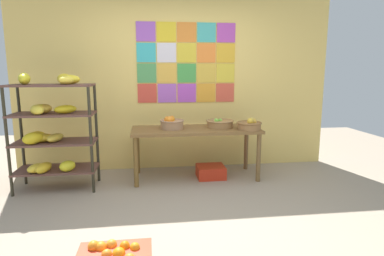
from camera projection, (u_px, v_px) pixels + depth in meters
The scene contains 8 objects.
ground at pixel (192, 218), 3.30m from camera, with size 9.61×9.61×0.00m, color gray.
back_wall_with_art at pixel (176, 80), 4.85m from camera, with size 4.72×0.07×2.69m.
banana_shelf_unit at pixel (51, 125), 3.96m from camera, with size 0.98×0.57×1.46m.
display_table at pixel (196, 134), 4.46m from camera, with size 1.75×0.69×0.70m.
fruit_basket_back_left at pixel (220, 123), 4.51m from camera, with size 0.38×0.38×0.13m.
fruit_basket_centre at pixel (172, 123), 4.40m from camera, with size 0.33×0.33×0.18m.
fruit_basket_right at pixel (250, 125), 4.35m from camera, with size 0.34×0.34×0.16m.
produce_crate_under_table at pixel (211, 172), 4.54m from camera, with size 0.38×0.35×0.17m, color red.
Camera 1 is at (-0.40, -3.06, 1.48)m, focal length 30.22 mm.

